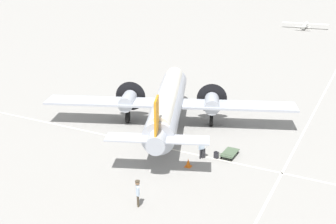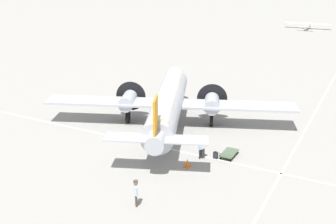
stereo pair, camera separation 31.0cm
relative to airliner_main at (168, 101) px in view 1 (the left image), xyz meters
name	(u,v)px [view 1 (the left image)]	position (x,y,z in m)	size (l,w,h in m)	color
ground_plane	(168,129)	(0.15, -0.37, -2.46)	(300.00, 300.00, 0.00)	gray
apron_line_eastwest	(147,144)	(0.15, -4.12, -2.46)	(120.00, 0.16, 0.01)	silver
apron_line_northsouth	(293,153)	(11.18, -0.37, -2.46)	(0.16, 120.00, 0.01)	silver
airliner_main	(168,101)	(0.00, 0.00, 0.00)	(22.05, 17.98, 5.59)	#ADB2BC
crew_foreground	(138,190)	(4.19, -12.41, -1.36)	(0.41, 0.50, 1.76)	#473D2D
passenger_boarding	(202,146)	(5.14, -4.54, -1.46)	(0.37, 0.47, 1.64)	#2D2D33
ramp_agent	(203,145)	(5.19, -4.39, -1.39)	(0.56, 0.33, 1.75)	#2D2D33
suitcase_near_door	(216,155)	(6.14, -4.04, -2.19)	(0.35, 0.19, 0.59)	#232328
baggage_cart	(230,153)	(6.93, -3.21, -2.19)	(1.02, 1.91, 0.56)	#4C6047
light_aircraft_distant	(305,25)	(0.72, 64.63, -1.66)	(9.80, 7.26, 1.90)	white
traffic_cone	(188,163)	(4.79, -6.25, -2.17)	(0.48, 0.48, 0.63)	orange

